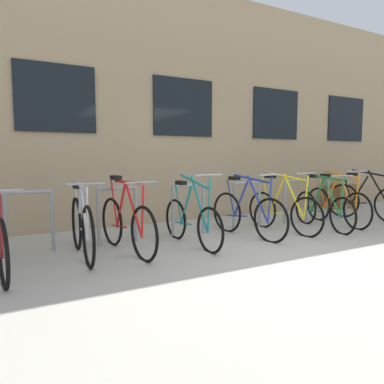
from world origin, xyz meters
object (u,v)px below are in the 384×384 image
bicycle_silver (82,226)px  planter_box (342,196)px  bicycle_yellow (283,210)px  bicycle_black (367,201)px  bicycle_green (323,208)px  bicycle_blue (247,213)px  bicycle_orange (336,205)px  bicycle_teal (191,220)px  bicycle_red (126,224)px

bicycle_silver → planter_box: bicycle_silver is taller
bicycle_yellow → bicycle_black: bearing=1.7°
bicycle_green → planter_box: (2.52, 1.61, -0.07)m
bicycle_blue → bicycle_green: bicycle_blue is taller
bicycle_yellow → bicycle_orange: 1.38m
bicycle_yellow → bicycle_teal: 1.85m
bicycle_blue → bicycle_orange: bearing=0.8°
bicycle_teal → bicycle_red: 0.97m
bicycle_teal → bicycle_orange: (3.23, 0.09, 0.01)m
bicycle_teal → planter_box: bearing=16.5°
bicycle_orange → bicycle_teal: bearing=-178.4°
bicycle_black → bicycle_silver: bearing=-179.8°
bicycle_blue → bicycle_teal: bicycle_teal is taller
bicycle_green → bicycle_black: bearing=7.8°
bicycle_silver → bicycle_red: (0.58, -0.05, -0.01)m
bicycle_red → bicycle_silver: bearing=175.5°
bicycle_orange → bicycle_black: bearing=3.0°
bicycle_orange → planter_box: size_ratio=2.45×
bicycle_blue → bicycle_green: bearing=-4.5°
bicycle_yellow → planter_box: 3.65m
bicycle_silver → bicycle_teal: 1.56m
bicycle_black → planter_box: (0.99, 1.40, -0.10)m
bicycle_orange → bicycle_red: size_ratio=0.98×
bicycle_silver → planter_box: size_ratio=2.44×
bicycle_silver → bicycle_green: 4.23m
bicycle_teal → bicycle_silver: bearing=175.4°
bicycle_blue → bicycle_orange: 2.16m
bicycle_teal → bicycle_blue: bearing=3.2°
bicycle_green → bicycle_orange: bearing=15.9°
planter_box → bicycle_silver: bearing=-168.1°
bicycle_silver → bicycle_yellow: bearing=-0.9°
bicycle_green → bicycle_blue: bearing=175.5°
bicycle_yellow → bicycle_blue: bearing=-179.1°
bicycle_green → planter_box: size_ratio=2.37×
bicycle_blue → bicycle_yellow: bicycle_yellow is taller
bicycle_blue → bicycle_silver: (-2.62, 0.06, 0.01)m
bicycle_silver → bicycle_black: (5.75, 0.02, -0.00)m
bicycle_silver → bicycle_black: 5.75m
bicycle_orange → bicycle_green: bicycle_orange is taller
bicycle_yellow → bicycle_silver: 3.40m
bicycle_yellow → bicycle_green: bicycle_yellow is taller
bicycle_silver → bicycle_red: 0.59m
bicycle_black → bicycle_green: 1.54m
bicycle_red → bicycle_blue: bearing=-0.5°
bicycle_teal → bicycle_green: (2.68, -0.07, 0.00)m
bicycle_orange → planter_box: 2.44m
bicycle_blue → bicycle_red: bearing=179.5°
planter_box → bicycle_teal: bearing=-163.5°
bicycle_teal → bicycle_orange: bearing=1.6°
bicycle_blue → bicycle_orange: bicycle_orange is taller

